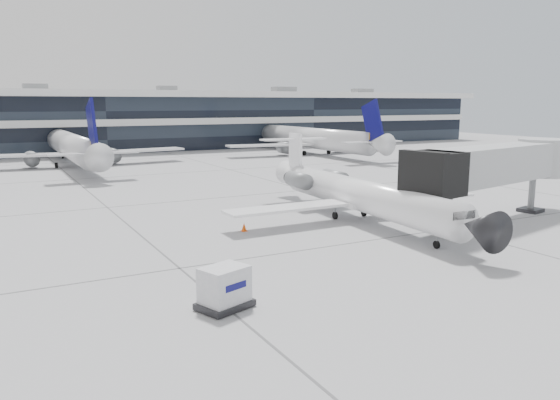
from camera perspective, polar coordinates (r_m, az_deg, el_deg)
ground at (r=34.79m, az=5.48°, el=-4.80°), size 220.00×220.00×0.00m
terminal at (r=111.57m, az=-18.72°, el=7.57°), size 170.00×22.00×10.00m
bg_jet_center at (r=84.08m, az=-20.77°, el=3.36°), size 32.00×40.00×9.60m
bg_jet_right at (r=97.62m, az=3.22°, el=4.85°), size 32.00×40.00×9.60m
regional_jet at (r=42.19m, az=8.05°, el=0.70°), size 21.33×26.64×6.15m
jet_bridge at (r=44.78m, az=22.20°, el=3.51°), size 18.57×6.87×5.98m
cargo_uld at (r=24.32m, az=-5.82°, el=-9.15°), size 2.69×2.33×1.85m
traffic_cone at (r=38.60m, az=-3.78°, el=-2.86°), size 0.45×0.45×0.59m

